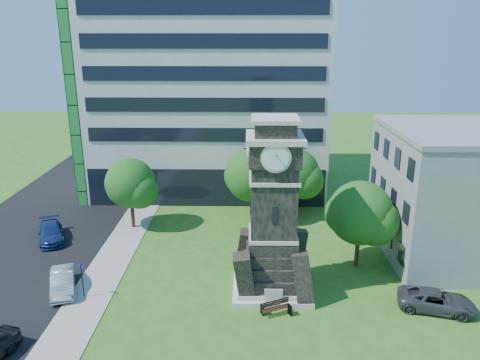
{
  "coord_description": "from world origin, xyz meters",
  "views": [
    {
      "loc": [
        1.27,
        -27.4,
        17.27
      ],
      "look_at": [
        0.67,
        7.75,
        6.23
      ],
      "focal_mm": 35.0,
      "sensor_mm": 36.0,
      "label": 1
    }
  ],
  "objects_px": {
    "clock_tower": "(273,219)",
    "park_bench": "(276,307)",
    "car_east_lot": "(436,301)",
    "street_sign": "(82,277)",
    "car_street_mid": "(63,282)",
    "car_street_north": "(51,233)"
  },
  "relations": [
    {
      "from": "car_street_mid",
      "to": "park_bench",
      "type": "height_order",
      "value": "car_street_mid"
    },
    {
      "from": "street_sign",
      "to": "clock_tower",
      "type": "bearing_deg",
      "value": 27.01
    },
    {
      "from": "clock_tower",
      "to": "car_street_north",
      "type": "distance_m",
      "value": 20.9
    },
    {
      "from": "clock_tower",
      "to": "street_sign",
      "type": "relative_size",
      "value": 4.87
    },
    {
      "from": "car_east_lot",
      "to": "car_street_north",
      "type": "bearing_deg",
      "value": 85.6
    },
    {
      "from": "car_east_lot",
      "to": "street_sign",
      "type": "distance_m",
      "value": 23.53
    },
    {
      "from": "clock_tower",
      "to": "car_street_mid",
      "type": "xyz_separation_m",
      "value": [
        -14.63,
        -0.62,
        -4.56
      ]
    },
    {
      "from": "car_street_mid",
      "to": "park_bench",
      "type": "xyz_separation_m",
      "value": [
        14.76,
        -2.6,
        -0.2
      ]
    },
    {
      "from": "car_street_mid",
      "to": "car_east_lot",
      "type": "distance_m",
      "value": 25.3
    },
    {
      "from": "car_street_north",
      "to": "car_street_mid",
      "type": "bearing_deg",
      "value": -87.21
    },
    {
      "from": "car_street_north",
      "to": "street_sign",
      "type": "height_order",
      "value": "street_sign"
    },
    {
      "from": "car_east_lot",
      "to": "park_bench",
      "type": "height_order",
      "value": "car_east_lot"
    },
    {
      "from": "clock_tower",
      "to": "car_street_north",
      "type": "relative_size",
      "value": 2.48
    },
    {
      "from": "car_east_lot",
      "to": "street_sign",
      "type": "height_order",
      "value": "street_sign"
    },
    {
      "from": "clock_tower",
      "to": "car_east_lot",
      "type": "distance_m",
      "value": 11.83
    },
    {
      "from": "car_street_mid",
      "to": "street_sign",
      "type": "relative_size",
      "value": 1.73
    },
    {
      "from": "car_street_mid",
      "to": "park_bench",
      "type": "distance_m",
      "value": 14.98
    },
    {
      "from": "street_sign",
      "to": "park_bench",
      "type": "bearing_deg",
      "value": 12.82
    },
    {
      "from": "car_street_mid",
      "to": "car_east_lot",
      "type": "bearing_deg",
      "value": -24.32
    },
    {
      "from": "park_bench",
      "to": "car_street_mid",
      "type": "bearing_deg",
      "value": 145.27
    },
    {
      "from": "car_street_north",
      "to": "car_east_lot",
      "type": "distance_m",
      "value": 31.21
    },
    {
      "from": "clock_tower",
      "to": "park_bench",
      "type": "bearing_deg",
      "value": -87.73
    }
  ]
}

